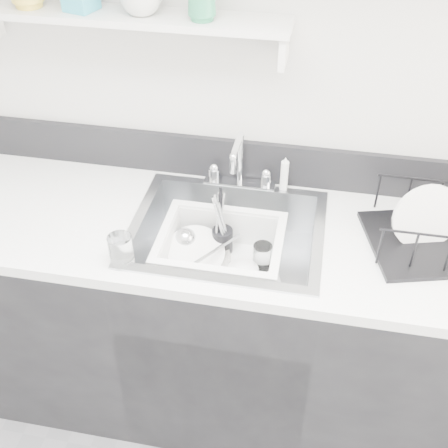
% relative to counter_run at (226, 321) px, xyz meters
% --- Properties ---
extents(room_shell, '(3.50, 3.00, 2.60)m').
position_rel_counter_run_xyz_m(room_shell, '(0.00, -0.80, 1.22)').
color(room_shell, silver).
rests_on(room_shell, ground).
extents(counter_run, '(3.20, 0.62, 0.92)m').
position_rel_counter_run_xyz_m(counter_run, '(0.00, 0.00, 0.00)').
color(counter_run, black).
rests_on(counter_run, ground).
extents(backsplash, '(3.20, 0.02, 0.16)m').
position_rel_counter_run_xyz_m(backsplash, '(0.00, 0.30, 0.54)').
color(backsplash, black).
rests_on(backsplash, counter_run).
extents(sink, '(0.64, 0.52, 0.20)m').
position_rel_counter_run_xyz_m(sink, '(0.00, 0.00, 0.37)').
color(sink, silver).
rests_on(sink, counter_run).
extents(faucet, '(0.26, 0.18, 0.23)m').
position_rel_counter_run_xyz_m(faucet, '(0.00, 0.25, 0.52)').
color(faucet, silver).
rests_on(faucet, counter_run).
extents(side_sprayer, '(0.03, 0.03, 0.14)m').
position_rel_counter_run_xyz_m(side_sprayer, '(0.16, 0.25, 0.53)').
color(side_sprayer, white).
rests_on(side_sprayer, counter_run).
extents(wall_shelf, '(1.00, 0.16, 0.12)m').
position_rel_counter_run_xyz_m(wall_shelf, '(-0.35, 0.23, 1.05)').
color(wall_shelf, silver).
rests_on(wall_shelf, room_shell).
extents(wash_tub, '(0.50, 0.45, 0.16)m').
position_rel_counter_run_xyz_m(wash_tub, '(-0.01, -0.03, 0.37)').
color(wash_tub, white).
rests_on(wash_tub, sink).
extents(plate_stack, '(0.24, 0.24, 0.10)m').
position_rel_counter_run_xyz_m(plate_stack, '(-0.10, -0.02, 0.33)').
color(plate_stack, white).
rests_on(plate_stack, wash_tub).
extents(utensil_cup, '(0.07, 0.07, 0.25)m').
position_rel_counter_run_xyz_m(utensil_cup, '(-0.03, 0.06, 0.36)').
color(utensil_cup, black).
rests_on(utensil_cup, wash_tub).
extents(ladle, '(0.33, 0.23, 0.09)m').
position_rel_counter_run_xyz_m(ladle, '(-0.08, -0.01, 0.35)').
color(ladle, silver).
rests_on(ladle, wash_tub).
extents(tumbler_in_tub, '(0.09, 0.09, 0.09)m').
position_rel_counter_run_xyz_m(tumbler_in_tub, '(0.12, 0.00, 0.35)').
color(tumbler_in_tub, white).
rests_on(tumbler_in_tub, wash_tub).
extents(tumbler_counter, '(0.10, 0.10, 0.10)m').
position_rel_counter_run_xyz_m(tumbler_counter, '(-0.29, -0.22, 0.51)').
color(tumbler_counter, white).
rests_on(tumbler_counter, counter_run).
extents(dish_rack, '(0.51, 0.44, 0.15)m').
position_rel_counter_run_xyz_m(dish_rack, '(0.68, 0.06, 0.54)').
color(dish_rack, black).
rests_on(dish_rack, counter_run).
extents(bowl_small, '(0.12, 0.12, 0.03)m').
position_rel_counter_run_xyz_m(bowl_small, '(0.07, -0.06, 0.32)').
color(bowl_small, white).
rests_on(bowl_small, wash_tub).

